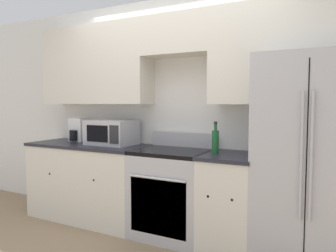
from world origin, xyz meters
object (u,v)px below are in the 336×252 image
object	(u,v)px
oven_range	(172,193)
bottle	(215,141)
refrigerator	(310,160)
microwave	(112,132)

from	to	relation	value
oven_range	bottle	distance (m)	0.75
refrigerator	bottle	distance (m)	0.86
bottle	refrigerator	bearing A→B (deg)	3.96
bottle	oven_range	bearing A→B (deg)	178.34
microwave	bottle	bearing A→B (deg)	-3.47
oven_range	bottle	world-z (taller)	bottle
refrigerator	bottle	size ratio (longest dim) A/B	5.86
refrigerator	oven_range	bearing A→B (deg)	-178.07
microwave	bottle	world-z (taller)	bottle
refrigerator	bottle	world-z (taller)	refrigerator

